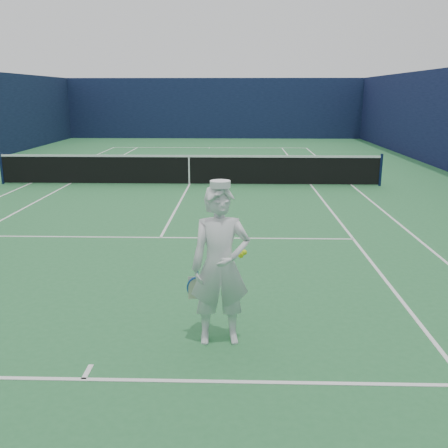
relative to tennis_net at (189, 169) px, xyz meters
The scene contains 5 objects.
ground 0.55m from the tennis_net, ahead, with size 80.00×80.00×0.00m, color #296D3A.
court_markings 0.55m from the tennis_net, ahead, with size 11.03×23.83×0.01m.
windscreen_fence 1.45m from the tennis_net, ahead, with size 20.12×36.12×4.00m.
tennis_net is the anchor object (origin of this frame).
tennis_player 11.06m from the tennis_net, 82.44° to the right, with size 0.84×0.55×2.03m.
Camera 1 is at (1.66, -16.63, 3.00)m, focal length 40.00 mm.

